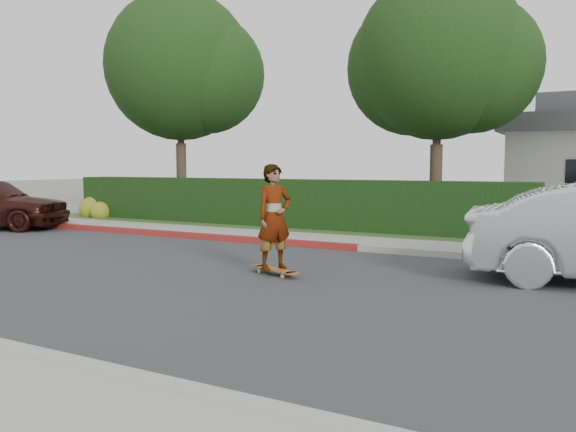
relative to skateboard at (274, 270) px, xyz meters
The scene contains 12 objects.
ground 1.08m from the skateboard, 130.19° to the right, with size 120.00×120.00×0.00m, color slate.
road 1.08m from the skateboard, 130.19° to the right, with size 60.00×8.00×0.01m, color #2D2D30.
curb_far 3.35m from the skateboard, 101.91° to the left, with size 60.00×0.20×0.15m, color #9E9E99.
curb_red_section 6.57m from the skateboard, 150.04° to the left, with size 12.00×0.21×0.15m, color maroon.
sidewalk_far 4.24m from the skateboard, 99.40° to the left, with size 60.00×1.60×0.12m, color gray.
planting_strip 5.82m from the skateboard, 96.82° to the left, with size 60.00×1.60×0.10m, color #2D4C1E.
hedge 7.40m from the skateboard, 120.05° to the left, with size 15.00×1.00×1.50m, color black.
flowering_shrub 12.23m from the skateboard, 151.06° to the left, with size 1.40×1.00×0.90m.
tree_left 12.49m from the skateboard, 136.20° to the left, with size 5.99×5.21×8.00m.
tree_center 9.68m from the skateboard, 84.58° to the left, with size 5.66×4.84×7.44m.
skateboard is the anchor object (origin of this frame).
skateboarder 0.92m from the skateboard, 90.00° to the left, with size 0.66×0.43×1.81m, color white.
Camera 1 is at (5.43, -7.55, 1.91)m, focal length 35.00 mm.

